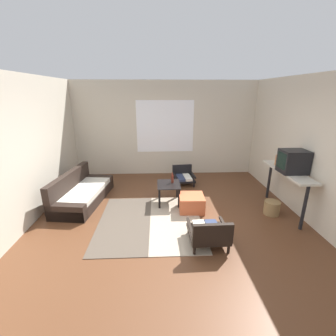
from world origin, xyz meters
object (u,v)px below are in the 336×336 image
object	(u,v)px
armchair_striped_foreground	(209,233)
armchair_by_window	(183,176)
wicker_basket	(272,208)
couch	(81,193)
glass_bottle	(172,179)
ottoman_orange	(191,203)
clay_vase	(280,160)
crt_television	(293,161)
console_shelf	(287,176)
coffee_table	(169,188)

from	to	relation	value
armchair_striped_foreground	armchair_by_window	bearing A→B (deg)	92.52
wicker_basket	couch	bearing A→B (deg)	169.45
armchair_by_window	glass_bottle	bearing A→B (deg)	-108.79
ottoman_orange	clay_vase	bearing A→B (deg)	7.09
crt_television	clay_vase	xyz separation A→B (m)	(0.00, 0.48, -0.10)
console_shelf	armchair_by_window	bearing A→B (deg)	139.10
coffee_table	glass_bottle	world-z (taller)	glass_bottle
coffee_table	ottoman_orange	distance (m)	0.62
clay_vase	wicker_basket	distance (m)	1.03
console_shelf	clay_vase	world-z (taller)	clay_vase
coffee_table	crt_television	world-z (taller)	crt_television
couch	clay_vase	xyz separation A→B (m)	(4.31, -0.28, 0.81)
armchair_by_window	coffee_table	bearing A→B (deg)	-111.50
clay_vase	wicker_basket	bearing A→B (deg)	-120.27
couch	wicker_basket	bearing A→B (deg)	-10.55
clay_vase	glass_bottle	distance (m)	2.31
couch	crt_television	bearing A→B (deg)	-10.05
glass_bottle	coffee_table	bearing A→B (deg)	-140.17
armchair_striped_foreground	ottoman_orange	bearing A→B (deg)	95.31
ottoman_orange	coffee_table	bearing A→B (deg)	141.45
armchair_by_window	console_shelf	distance (m)	2.56
crt_television	wicker_basket	bearing A→B (deg)	177.63
wicker_basket	armchair_striped_foreground	bearing A→B (deg)	-147.50
crt_television	glass_bottle	world-z (taller)	crt_television
couch	armchair_striped_foreground	world-z (taller)	couch
ottoman_orange	glass_bottle	bearing A→B (deg)	130.49
coffee_table	wicker_basket	xyz separation A→B (m)	(2.07, -0.60, -0.22)
ottoman_orange	crt_television	distance (m)	2.12
crt_television	armchair_by_window	bearing A→B (deg)	137.03
armchair_striped_foreground	crt_television	size ratio (longest dim) A/B	1.39
console_shelf	wicker_basket	xyz separation A→B (m)	(-0.27, -0.11, -0.64)
armchair_by_window	wicker_basket	world-z (taller)	armchair_by_window
glass_bottle	wicker_basket	bearing A→B (deg)	-18.73
couch	ottoman_orange	world-z (taller)	couch
coffee_table	armchair_by_window	xyz separation A→B (m)	(0.45, 1.15, -0.14)
glass_bottle	console_shelf	bearing A→B (deg)	-14.02
couch	coffee_table	distance (m)	1.97
coffee_table	glass_bottle	distance (m)	0.23
armchair_by_window	armchair_striped_foreground	xyz separation A→B (m)	(0.12, -2.70, 0.02)
armchair_striped_foreground	glass_bottle	bearing A→B (deg)	106.59
couch	crt_television	size ratio (longest dim) A/B	4.00
couch	wicker_basket	size ratio (longest dim) A/B	6.15
couch	armchair_striped_foreground	xyz separation A→B (m)	(2.53, -1.71, 0.03)
coffee_table	armchair_by_window	world-z (taller)	armchair_by_window
armchair_by_window	crt_television	xyz separation A→B (m)	(1.89, -1.76, 0.90)
couch	ottoman_orange	xyz separation A→B (m)	(2.42, -0.52, -0.04)
couch	crt_television	world-z (taller)	crt_television
clay_vase	wicker_basket	size ratio (longest dim) A/B	1.04
wicker_basket	console_shelf	bearing A→B (deg)	21.73
coffee_table	wicker_basket	size ratio (longest dim) A/B	1.95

